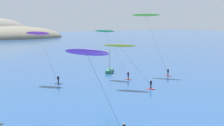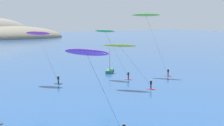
# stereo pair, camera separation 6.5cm
# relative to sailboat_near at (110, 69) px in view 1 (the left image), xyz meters

# --- Properties ---
(sailboat_near) EXTENTS (4.62, 5.13, 5.70)m
(sailboat_near) POSITION_rel_sailboat_near_xyz_m (0.00, 0.00, 0.00)
(sailboat_near) COLOR #23664C
(sailboat_near) RESTS_ON ground
(kitesurfer_green) EXTENTS (5.30, 7.48, 10.36)m
(kitesurfer_green) POSITION_rel_sailboat_near_xyz_m (-4.33, -5.50, 8.56)
(kitesurfer_green) COLOR red
(kitesurfer_green) RESTS_ON ground
(kitesurfer_yellow) EXTENTS (7.09, 7.77, 8.07)m
(kitesurfer_yellow) POSITION_rel_sailboat_near_xyz_m (-6.95, -14.51, 6.55)
(kitesurfer_yellow) COLOR red
(kitesurfer_yellow) RESTS_ON ground
(kitesurfer_magenta) EXTENTS (5.63, 5.94, 10.22)m
(kitesurfer_magenta) POSITION_rel_sailboat_near_xyz_m (-17.98, -2.66, 8.45)
(kitesurfer_magenta) COLOR #2D2D33
(kitesurfer_magenta) RESTS_ON ground
(kitesurfer_lime) EXTENTS (6.34, 7.78, 13.81)m
(kitesurfer_lime) POSITION_rel_sailboat_near_xyz_m (5.15, -7.37, 11.89)
(kitesurfer_lime) COLOR red
(kitesurfer_lime) RESTS_ON ground
(kitesurfer_purple) EXTENTS (4.76, 6.95, 9.25)m
(kitesurfer_purple) POSITION_rel_sailboat_near_xyz_m (-22.10, -30.03, 7.42)
(kitesurfer_purple) COLOR #2D2D33
(kitesurfer_purple) RESTS_ON ground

